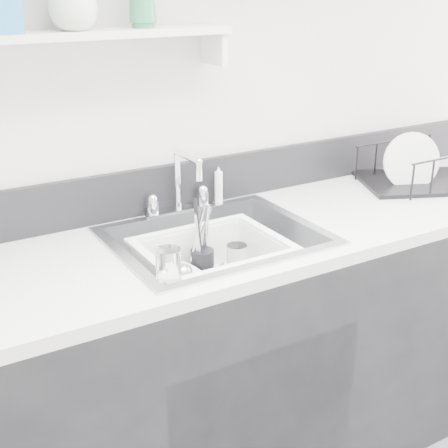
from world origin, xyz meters
TOP-DOWN VIEW (x-y plane):
  - counter_run at (0.00, 1.19)m, footprint 3.20×0.62m
  - backsplash at (0.00, 1.49)m, footprint 3.20×0.02m
  - sink at (0.00, 1.19)m, footprint 0.64×0.52m
  - faucet at (0.00, 1.44)m, footprint 0.26×0.18m
  - side_sprayer at (0.16, 1.44)m, footprint 0.03×0.03m
  - wall_shelf at (-0.35, 1.42)m, footprint 1.00×0.16m
  - wash_tub at (-0.03, 1.15)m, footprint 0.44×0.36m
  - plate_stack at (-0.13, 1.16)m, footprint 0.24×0.23m
  - utensil_cup at (-0.02, 1.24)m, footprint 0.08×0.08m
  - ladle at (-0.07, 1.16)m, footprint 0.25×0.23m
  - tumbler_in_tub at (0.09, 1.21)m, footprint 0.08×0.08m
  - tumbler_counter at (-0.26, 0.99)m, footprint 0.08×0.08m
  - dish_rack at (0.95, 1.25)m, footprint 0.54×0.48m
  - bowl_small at (0.06, 1.12)m, footprint 0.14×0.14m

SIDE VIEW (x-z plane):
  - counter_run at x=0.00m, z-range 0.00..0.92m
  - bowl_small at x=0.06m, z-range 0.77..0.80m
  - plate_stack at x=-0.13m, z-range 0.75..0.84m
  - ladle at x=-0.07m, z-range 0.77..0.84m
  - tumbler_in_tub at x=0.09m, z-range 0.77..0.86m
  - utensil_cup at x=-0.02m, z-range 0.70..0.95m
  - sink at x=0.00m, z-range 0.73..0.93m
  - wash_tub at x=-0.03m, z-range 0.75..0.92m
  - tumbler_counter at x=-0.26m, z-range 0.92..1.01m
  - faucet at x=0.00m, z-range 0.87..1.09m
  - side_sprayer at x=0.16m, z-range 0.92..1.06m
  - dish_rack at x=0.95m, z-range 0.92..1.07m
  - backsplash at x=0.00m, z-range 0.92..1.08m
  - wall_shelf at x=-0.35m, z-range 1.45..1.57m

